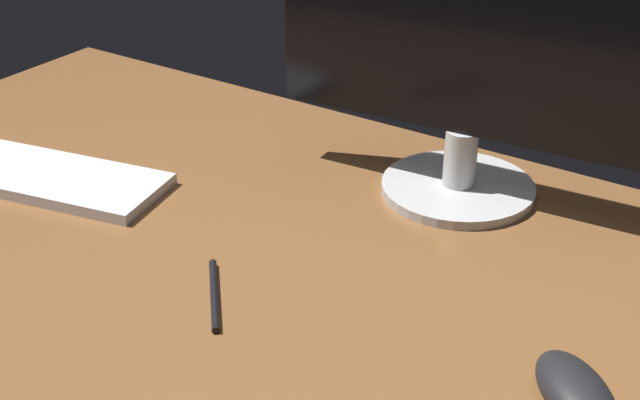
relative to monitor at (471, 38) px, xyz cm
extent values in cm
cube|color=brown|center=(-14.60, -27.83, -22.40)|extent=(140.00, 84.00, 2.00)
cylinder|color=silver|center=(0.00, 0.00, -20.74)|extent=(20.35, 20.35, 1.31)
cylinder|color=silver|center=(0.00, 0.00, -16.23)|extent=(4.30, 4.30, 7.72)
cube|color=black|center=(0.00, 0.00, 3.45)|extent=(51.14, 6.53, 31.64)
cube|color=silver|center=(-49.31, -28.59, -20.60)|extent=(38.12, 19.55, 1.59)
ellipsoid|color=black|center=(27.26, -32.26, -19.48)|extent=(12.41, 12.38, 3.84)
cylinder|color=black|center=(-11.43, -36.79, -20.96)|extent=(9.24, 10.42, 0.88)
camera|label=1|loc=(42.22, -96.82, 34.60)|focal=49.82mm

